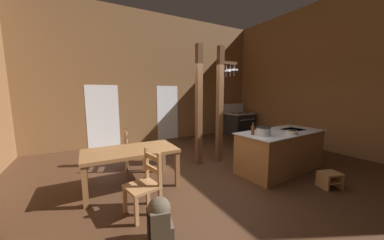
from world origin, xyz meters
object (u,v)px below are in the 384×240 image
Objects in this scene: kitchen_island at (280,151)px; ladderback_chair_near_window at (145,184)px; stockpot_on_counter at (263,131)px; dining_table at (131,154)px; ladderback_chair_by_post at (133,150)px; mixing_bowl_on_counter at (292,132)px; step_stool at (330,179)px; stove_range at (240,124)px; bottle_tall_on_counter at (253,130)px; backpack at (160,220)px.

kitchen_island is 3.22m from ladderback_chair_near_window.
kitchen_island is 0.88m from stockpot_on_counter.
dining_table is (-3.22, 0.83, 0.19)m from kitchen_island.
kitchen_island is 3.47m from ladderback_chair_by_post.
mixing_bowl_on_counter reaches higher than ladderback_chair_near_window.
ladderback_chair_by_post is at bearing 75.63° from dining_table.
stove_range is at bearing 68.15° from step_stool.
dining_table is at bearing 165.49° from kitchen_island.
mixing_bowl_on_counter is 0.86× the size of bottle_tall_on_counter.
dining_table is 1.80× the size of ladderback_chair_near_window.
ladderback_chair_by_post is (-2.98, 1.77, -0.01)m from kitchen_island.
kitchen_island is 2.34× the size of ladderback_chair_near_window.
ladderback_chair_near_window is at bearing -97.14° from ladderback_chair_by_post.
mixing_bowl_on_counter is 0.87m from bottle_tall_on_counter.
stockpot_on_counter is at bearing 1.23° from ladderback_chair_near_window.
stove_range is 3.51× the size of stockpot_on_counter.
dining_table is at bearing -153.00° from stove_range.
step_stool is 3.84m from dining_table.
stockpot_on_counter is at bearing -38.67° from ladderback_chair_by_post.
kitchen_island is at bearing 78.19° from mixing_bowl_on_counter.
mixing_bowl_on_counter reaches higher than kitchen_island.
backpack is (-3.34, 0.20, 0.14)m from step_stool.
backpack is (-0.27, -2.61, -0.14)m from ladderback_chair_by_post.
stove_range is 5.74m from dining_table.
stockpot_on_counter is at bearing -173.67° from kitchen_island.
kitchen_island is at bearing -14.51° from dining_table.
mixing_bowl_on_counter is at bearing -35.28° from ladderback_chair_by_post.
dining_table is at bearing 88.92° from backpack.
step_stool is 1.62× the size of bottle_tall_on_counter.
kitchen_island is at bearing -30.63° from ladderback_chair_by_post.
ladderback_chair_by_post is at bearing 141.24° from bottle_tall_on_counter.
step_stool is 1.09m from mixing_bowl_on_counter.
dining_table is (-3.31, 1.88, 0.47)m from step_stool.
kitchen_island is 3.36m from backpack.
kitchen_island is 8.46× the size of bottle_tall_on_counter.
step_stool is 0.45× the size of ladderback_chair_near_window.
stockpot_on_counter is 0.21m from bottle_tall_on_counter.
bottle_tall_on_counter is at bearing 142.49° from stockpot_on_counter.
stockpot_on_counter is (2.54, 0.05, 0.56)m from ladderback_chair_near_window.
ladderback_chair_near_window is 1.91m from ladderback_chair_by_post.
kitchen_island reaches higher than backpack.
stockpot_on_counter is (-0.77, 0.97, 0.83)m from step_stool.
stove_range is 1.39× the size of ladderback_chair_by_post.
ladderback_chair_by_post is at bearing 144.72° from mixing_bowl_on_counter.
dining_table is 3.37m from mixing_bowl_on_counter.
stockpot_on_counter is (2.57, 0.77, 0.69)m from backpack.
ladderback_chair_near_window and ladderback_chair_by_post have the same top height.
ladderback_chair_near_window is 0.73m from backpack.
kitchen_island is 2.34× the size of ladderback_chair_by_post.
mixing_bowl_on_counter reaches higher than step_stool.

